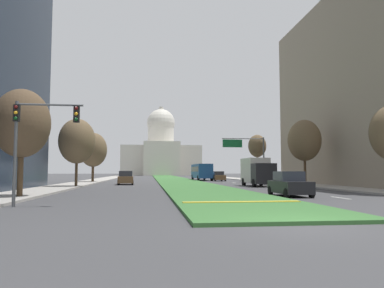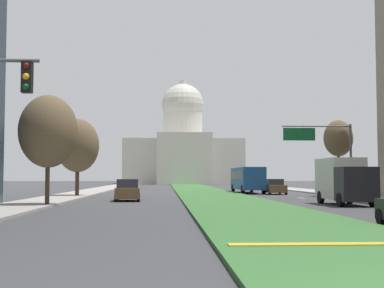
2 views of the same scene
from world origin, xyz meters
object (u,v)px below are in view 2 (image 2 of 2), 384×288
Objects in this scene: street_tree_left_far at (78,146)px; sedan_midblock at (128,191)px; capitol_building at (183,151)px; box_truck_delivery at (344,180)px; sedan_distant at (275,187)px; street_tree_left_mid at (48,131)px; street_tree_right_far at (338,139)px; overhead_guide_sign at (324,145)px; city_bus at (247,178)px.

street_tree_left_far is 11.11m from sedan_midblock.
capitol_building is 4.70× the size of box_truck_delivery.
capitol_building is 82.13m from sedan_distant.
street_tree_left_far is 1.63× the size of sedan_distant.
street_tree_left_mid is 9.64m from sedan_midblock.
sedan_midblock is at bearing 57.58° from street_tree_left_mid.
street_tree_right_far reaches higher than sedan_midblock.
sedan_distant is at bearing 90.83° from box_truck_delivery.
overhead_guide_sign is at bearing -80.53° from sedan_distant.
city_bus is (-7.48, 10.34, -3.88)m from street_tree_right_far.
street_tree_left_far is (-0.70, 16.20, -0.00)m from street_tree_left_mid.
overhead_guide_sign is 0.89× the size of street_tree_left_mid.
box_truck_delivery is at bearing -23.62° from sedan_midblock.
street_tree_right_far reaches higher than street_tree_left_mid.
sedan_midblock is 23.24m from city_bus.
sedan_distant is at bearing 132.41° from street_tree_right_far.
city_bus reaches higher than sedan_distant.
street_tree_left_mid is 0.66× the size of city_bus.
box_truck_delivery is (15.16, -6.63, 0.87)m from sedan_midblock.
sedan_midblock is (-20.04, -9.19, -4.84)m from street_tree_right_far.
street_tree_left_mid is at bearing -153.89° from overhead_guide_sign.
street_tree_left_far is at bearing 143.05° from box_truck_delivery.
street_tree_left_far is at bearing 121.41° from sedan_midblock.
sedan_distant is 0.42× the size of city_bus.
city_bus is at bearing 125.88° from street_tree_right_far.
street_tree_left_far is 0.68× the size of city_bus.
street_tree_right_far is 0.68× the size of city_bus.
sedan_midblock is 0.98× the size of sedan_distant.
capitol_building reaches higher than city_bus.
capitol_building is 6.58× the size of sedan_distant.
sedan_midblock is (4.69, 7.38, -4.06)m from street_tree_left_mid.
street_tree_right_far reaches higher than street_tree_left_far.
sedan_distant is 0.71× the size of box_truck_delivery.
street_tree_left_far is at bearing -98.47° from capitol_building.
sedan_midblock is (-16.80, -3.15, -3.86)m from overhead_guide_sign.
street_tree_left_mid is 0.98× the size of street_tree_left_far.
box_truck_delivery is (20.55, -15.45, -3.19)m from street_tree_left_far.
overhead_guide_sign reaches higher than city_bus.
city_bus is at bearing 57.36° from street_tree_left_mid.
city_bus is (-2.61, 26.16, 0.09)m from box_truck_delivery.
capitol_building is 6.71× the size of sedan_midblock.
street_tree_left_far is (-22.19, 5.67, 0.20)m from overhead_guide_sign.
capitol_building reaches higher than sedan_midblock.
street_tree_right_far is at bearing 24.64° from sedan_midblock.
capitol_building is at bearing 95.05° from sedan_distant.
street_tree_right_far is 1.17× the size of box_truck_delivery.
city_bus is (-4.25, 16.38, -2.90)m from overhead_guide_sign.
overhead_guide_sign is 0.87× the size of street_tree_left_far.
street_tree_right_far is (12.39, -87.12, -2.96)m from capitol_building.
street_tree_right_far is 17.03m from box_truck_delivery.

